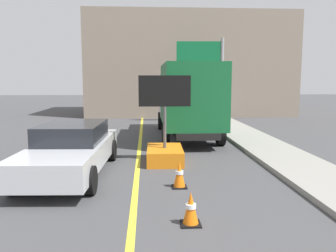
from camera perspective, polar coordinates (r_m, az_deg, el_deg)
lane_center_stripe at (r=6.15m, az=-6.05°, el=-17.06°), size 0.14×36.00×0.01m
arrow_board_trailer at (r=10.87m, az=-0.54°, el=-3.45°), size 1.60×1.83×2.70m
box_truck at (r=15.37m, az=3.25°, el=4.57°), size 2.44×7.18×3.20m
pickup_car at (r=9.81m, az=-15.60°, el=-3.66°), size 2.13×5.16×1.38m
highway_guide_sign at (r=20.94m, az=6.73°, el=9.91°), size 2.79×0.31×5.00m
far_building_block at (r=27.07m, az=3.18°, el=9.80°), size 14.61×7.55×7.20m
traffic_cone_mid_lane at (r=6.34m, az=3.76°, el=-13.41°), size 0.36×0.36×0.60m
traffic_cone_far_lane at (r=8.38m, az=1.89°, el=-7.97°), size 0.36×0.36×0.65m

